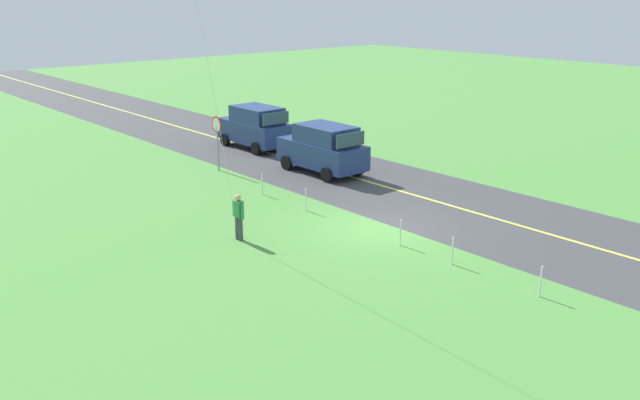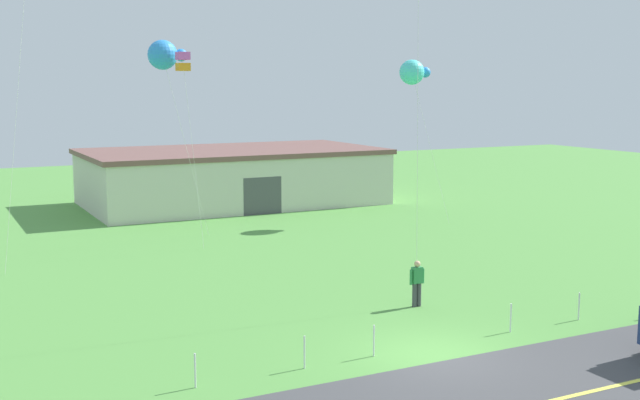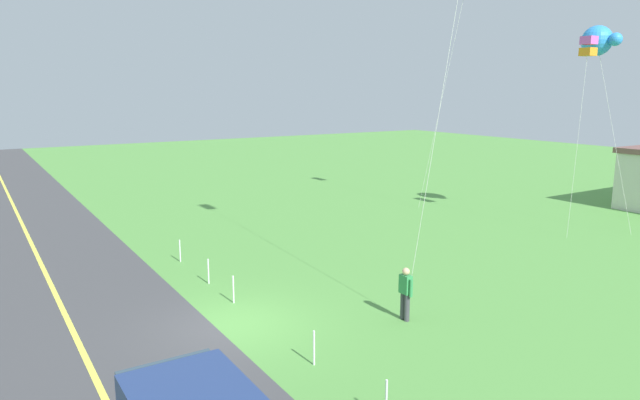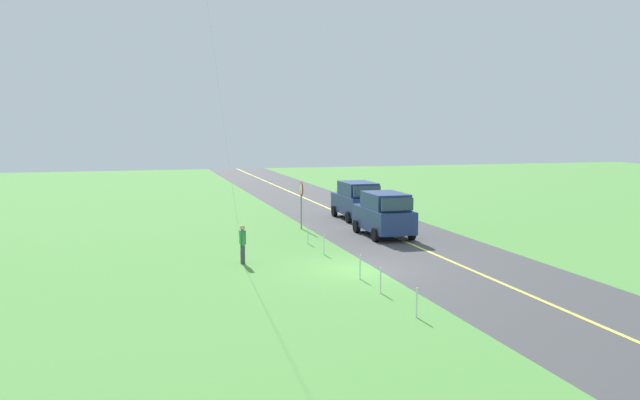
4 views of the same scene
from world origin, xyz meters
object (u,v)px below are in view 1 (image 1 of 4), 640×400
object	(u,v)px
car_suv_foreground	(323,148)
person_adult_near	(239,215)
stop_sign	(217,133)
car_parked_east_near	(255,127)

from	to	relation	value
car_suv_foreground	person_adult_near	bearing A→B (deg)	121.17
stop_sign	car_suv_foreground	bearing A→B (deg)	-135.47
stop_sign	person_adult_near	size ratio (longest dim) A/B	1.60
car_parked_east_near	person_adult_near	distance (m)	14.00
car_suv_foreground	stop_sign	world-z (taller)	stop_sign
stop_sign	person_adult_near	distance (m)	9.51
car_parked_east_near	person_adult_near	size ratio (longest dim) A/B	2.75
car_suv_foreground	car_parked_east_near	distance (m)	6.26
car_parked_east_near	stop_sign	world-z (taller)	stop_sign
car_suv_foreground	stop_sign	distance (m)	4.95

